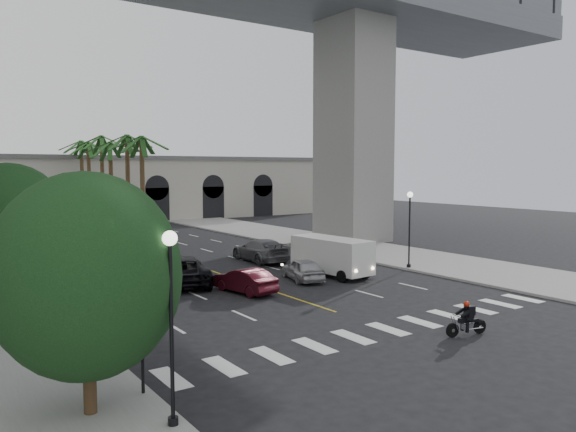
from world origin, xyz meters
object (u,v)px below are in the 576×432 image
(motorcycle_rider, at_px, (468,320))
(car_c, at_px, (182,270))
(lamp_post_left_far, at_px, (24,234))
(lamp_post_right, at_px, (410,223))
(traffic_signal_near, at_px, (142,317))
(car_b, at_px, (244,280))
(pedestrian_a, at_px, (75,318))
(car_a, at_px, (303,269))
(cargo_van, at_px, (332,255))
(lamp_post_left_near, at_px, (171,311))
(car_e, at_px, (71,256))
(traffic_signal_far, at_px, (102,292))
(car_d, at_px, (261,250))

(motorcycle_rider, bearing_deg, car_c, 120.70)
(lamp_post_left_far, xyz_separation_m, lamp_post_right, (22.80, -8.00, 0.00))
(traffic_signal_near, bearing_deg, lamp_post_right, 24.82)
(car_b, distance_m, pedestrian_a, 10.63)
(lamp_post_left_far, distance_m, car_a, 16.34)
(car_b, relative_size, pedestrian_a, 2.72)
(motorcycle_rider, height_order, cargo_van, cargo_van)
(car_c, bearing_deg, lamp_post_left_near, 81.93)
(motorcycle_rider, xyz_separation_m, car_c, (-5.60, 16.24, 0.20))
(car_a, bearing_deg, cargo_van, -161.08)
(car_e, bearing_deg, cargo_van, 112.75)
(lamp_post_left_near, height_order, traffic_signal_far, lamp_post_left_near)
(lamp_post_left_far, height_order, car_b, lamp_post_left_far)
(car_c, bearing_deg, car_e, -49.49)
(traffic_signal_near, relative_size, car_b, 0.87)
(traffic_signal_near, distance_m, car_e, 24.33)
(lamp_post_left_near, height_order, car_e, lamp_post_left_near)
(lamp_post_left_near, height_order, pedestrian_a, lamp_post_left_near)
(lamp_post_left_far, distance_m, car_e, 7.08)
(car_d, bearing_deg, car_e, -18.50)
(lamp_post_left_far, bearing_deg, car_a, -25.13)
(motorcycle_rider, distance_m, car_b, 12.75)
(traffic_signal_near, relative_size, car_e, 0.73)
(motorcycle_rider, bearing_deg, cargo_van, 86.65)
(motorcycle_rider, height_order, car_b, motorcycle_rider)
(lamp_post_left_near, height_order, motorcycle_rider, lamp_post_left_near)
(traffic_signal_far, bearing_deg, traffic_signal_near, -90.00)
(car_e, bearing_deg, lamp_post_right, 119.92)
(car_a, distance_m, car_d, 7.65)
(cargo_van, bearing_deg, traffic_signal_far, -159.88)
(motorcycle_rider, bearing_deg, lamp_post_right, 63.94)
(car_a, relative_size, car_d, 0.70)
(traffic_signal_near, height_order, motorcycle_rider, traffic_signal_near)
(traffic_signal_far, bearing_deg, pedestrian_a, 93.66)
(lamp_post_left_near, bearing_deg, lamp_post_right, 29.69)
(lamp_post_left_far, distance_m, traffic_signal_far, 14.52)
(lamp_post_right, bearing_deg, car_b, 179.05)
(lamp_post_right, distance_m, car_e, 23.42)
(traffic_signal_far, distance_m, car_e, 20.40)
(lamp_post_left_near, xyz_separation_m, car_b, (9.90, 13.21, -2.53))
(lamp_post_left_near, bearing_deg, car_c, 65.34)
(lamp_post_left_near, xyz_separation_m, car_a, (14.62, 14.14, -2.53))
(cargo_van, xyz_separation_m, pedestrian_a, (-17.18, -4.68, -0.44))
(lamp_post_right, xyz_separation_m, cargo_van, (-5.72, 1.30, -1.86))
(lamp_post_left_near, distance_m, car_a, 20.50)
(traffic_signal_far, relative_size, cargo_van, 0.62)
(motorcycle_rider, distance_m, cargo_van, 13.80)
(cargo_van, bearing_deg, lamp_post_left_near, -144.62)
(lamp_post_right, bearing_deg, lamp_post_left_far, 160.67)
(lamp_post_right, xyz_separation_m, car_c, (-14.89, 4.22, -2.36))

